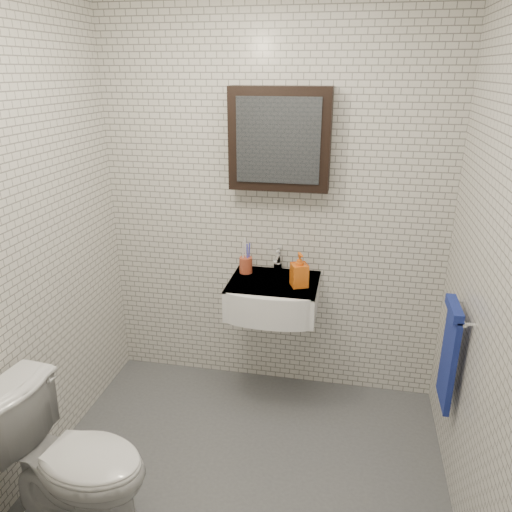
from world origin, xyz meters
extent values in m
cube|color=#4E5056|center=(0.00, 0.00, 0.01)|extent=(2.20, 2.00, 0.01)
cube|color=silver|center=(0.00, 1.00, 1.25)|extent=(2.20, 0.02, 2.50)
cube|color=silver|center=(0.00, -1.00, 1.25)|extent=(2.20, 0.02, 2.50)
cube|color=silver|center=(-1.10, 0.00, 1.25)|extent=(0.02, 2.00, 2.50)
cube|color=silver|center=(1.10, 0.00, 1.25)|extent=(0.02, 2.00, 2.50)
cube|color=white|center=(0.05, 0.78, 0.75)|extent=(0.55, 0.45, 0.20)
cylinder|color=silver|center=(0.05, 0.80, 0.84)|extent=(0.31, 0.31, 0.02)
cylinder|color=silver|center=(0.05, 0.80, 0.85)|extent=(0.04, 0.04, 0.01)
cube|color=white|center=(0.05, 0.78, 0.84)|extent=(0.55, 0.45, 0.01)
cylinder|color=silver|center=(0.05, 0.94, 0.88)|extent=(0.06, 0.06, 0.06)
cylinder|color=silver|center=(0.05, 0.94, 0.94)|extent=(0.03, 0.03, 0.08)
cylinder|color=silver|center=(0.05, 0.88, 0.97)|extent=(0.02, 0.12, 0.02)
cube|color=silver|center=(0.05, 0.97, 0.99)|extent=(0.02, 0.09, 0.01)
cube|color=black|center=(0.05, 0.93, 1.70)|extent=(0.60, 0.14, 0.60)
cube|color=#3F444C|center=(0.05, 0.85, 1.70)|extent=(0.49, 0.01, 0.49)
cylinder|color=silver|center=(1.06, 0.35, 0.95)|extent=(0.02, 0.30, 0.02)
cylinder|color=silver|center=(1.08, 0.48, 0.95)|extent=(0.04, 0.02, 0.02)
cylinder|color=silver|center=(1.08, 0.22, 0.95)|extent=(0.04, 0.02, 0.02)
cube|color=#233AA1|center=(1.05, 0.35, 0.68)|extent=(0.03, 0.26, 0.54)
cube|color=#233AA1|center=(1.04, 0.35, 0.96)|extent=(0.05, 0.26, 0.05)
cylinder|color=#A74329|center=(-0.15, 0.88, 0.90)|extent=(0.09, 0.09, 0.10)
cylinder|color=white|center=(-0.17, 0.87, 0.97)|extent=(0.02, 0.03, 0.20)
cylinder|color=#3E3FC7|center=(-0.14, 0.87, 0.96)|extent=(0.02, 0.02, 0.18)
cylinder|color=white|center=(-0.16, 0.90, 0.98)|extent=(0.02, 0.04, 0.21)
cylinder|color=#3E3FC7|center=(-0.13, 0.89, 0.96)|extent=(0.03, 0.04, 0.19)
imported|color=#DA5416|center=(0.21, 0.73, 0.96)|extent=(0.13, 0.13, 0.21)
imported|color=white|center=(-0.70, -0.40, 0.38)|extent=(0.78, 0.50, 0.75)
camera|label=1|loc=(0.50, -2.04, 2.09)|focal=35.00mm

